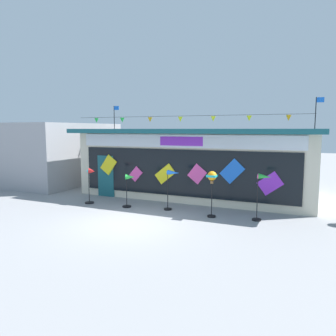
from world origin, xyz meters
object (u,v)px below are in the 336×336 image
at_px(wind_spinner_right, 262,190).
at_px(wind_spinner_center_left, 172,182).
at_px(wind_spinner_left, 129,186).
at_px(wind_spinner_center_right, 212,181).
at_px(wind_spinner_far_left, 91,182).
at_px(kite_shop_building, 201,161).

bearing_deg(wind_spinner_right, wind_spinner_center_left, 178.24).
bearing_deg(wind_spinner_left, wind_spinner_center_right, -0.69).
distance_m(wind_spinner_left, wind_spinner_center_left, 1.87).
height_order(wind_spinner_far_left, wind_spinner_right, wind_spinner_right).
distance_m(wind_spinner_left, wind_spinner_center_right, 3.62).
xyz_separation_m(wind_spinner_far_left, wind_spinner_center_left, (3.72, 0.35, 0.21)).
xyz_separation_m(kite_shop_building, wind_spinner_right, (3.62, -4.07, -0.53)).
height_order(kite_shop_building, wind_spinner_far_left, kite_shop_building).
relative_size(wind_spinner_center_right, wind_spinner_right, 1.02).
relative_size(wind_spinner_far_left, wind_spinner_center_left, 0.95).
xyz_separation_m(kite_shop_building, wind_spinner_center_left, (0.09, -3.96, -0.48)).
bearing_deg(kite_shop_building, wind_spinner_left, -112.21).
height_order(wind_spinner_left, wind_spinner_center_right, wind_spinner_center_right).
bearing_deg(wind_spinner_right, wind_spinner_left, -178.11).
xyz_separation_m(wind_spinner_center_left, wind_spinner_center_right, (1.76, -0.33, 0.20)).
bearing_deg(wind_spinner_center_left, wind_spinner_right, -1.76).
bearing_deg(wind_spinner_far_left, wind_spinner_left, 2.00).
xyz_separation_m(kite_shop_building, wind_spinner_center_right, (1.86, -4.29, -0.28)).
relative_size(wind_spinner_far_left, wind_spinner_center_right, 0.90).
bearing_deg(wind_spinner_far_left, wind_spinner_right, 1.92).
relative_size(kite_shop_building, wind_spinner_far_left, 7.30).
distance_m(wind_spinner_center_left, wind_spinner_center_right, 1.80).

